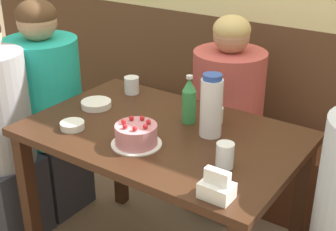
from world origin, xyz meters
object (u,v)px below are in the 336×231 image
glass_water_tall (132,85)px  napkin_holder (217,188)px  person_dark_striped (47,110)px  bench_seat (241,160)px  birthday_cake (136,135)px  glass_tumbler_short (215,115)px  bowl_rice_small (72,125)px  soju_bottle (189,100)px  water_pitcher (211,106)px  glass_shot_small (225,155)px  bowl_soup_white (96,104)px  person_pale_blue_shirt (227,119)px

glass_water_tall → napkin_holder: bearing=-35.0°
person_dark_striped → bench_seat: bearing=40.9°
birthday_cake → person_dark_striped: person_dark_striped is taller
birthday_cake → glass_tumbler_short: (0.16, 0.36, -0.01)m
birthday_cake → bowl_rice_small: 0.32m
napkin_holder → soju_bottle: bearing=131.2°
bench_seat → water_pitcher: 1.03m
bench_seat → glass_shot_small: bearing=-69.1°
soju_bottle → bowl_rice_small: (-0.38, -0.34, -0.09)m
soju_bottle → napkin_holder: (0.39, -0.44, -0.07)m
water_pitcher → glass_tumbler_short: (-0.05, 0.12, -0.10)m
bowl_soup_white → water_pitcher: bearing=5.3°
bench_seat → glass_water_tall: glass_water_tall is taller
birthday_cake → person_pale_blue_shirt: 0.84m
birthday_cake → soju_bottle: (0.06, 0.30, 0.06)m
soju_bottle → person_dark_striped: person_dark_striped is taller
person_dark_striped → glass_tumbler_short: bearing=5.8°
soju_bottle → person_pale_blue_shirt: size_ratio=0.19×
water_pitcher → person_dark_striped: (-1.03, 0.02, -0.28)m
soju_bottle → glass_water_tall: soju_bottle is taller
water_pitcher → napkin_holder: (0.25, -0.39, -0.09)m
bench_seat → soju_bottle: bearing=-86.1°
soju_bottle → person_pale_blue_shirt: bearing=97.3°
soju_bottle → person_dark_striped: 0.93m
bench_seat → person_pale_blue_shirt: bearing=-95.2°
glass_water_tall → person_pale_blue_shirt: (0.36, 0.38, -0.24)m
napkin_holder → bowl_rice_small: (-0.76, 0.10, -0.02)m
water_pitcher → napkin_holder: size_ratio=2.44×
bench_seat → person_pale_blue_shirt: (-0.02, -0.19, 0.35)m
water_pitcher → soju_bottle: (-0.14, 0.06, -0.03)m
water_pitcher → soju_bottle: bearing=158.7°
glass_water_tall → bowl_rice_small: bearing=-84.5°
bench_seat → glass_shot_small: glass_shot_small is taller
water_pitcher → bowl_soup_white: bearing=-174.7°
birthday_cake → bowl_rice_small: bearing=-172.5°
bowl_soup_white → soju_bottle: bearing=13.7°
bench_seat → water_pitcher: water_pitcher is taller
bowl_rice_small → soju_bottle: bearing=42.1°
napkin_holder → person_pale_blue_shirt: 1.07m
bowl_soup_white → person_pale_blue_shirt: size_ratio=0.13×
water_pitcher → person_dark_striped: size_ratio=0.22×
bowl_soup_white → person_dark_striped: (-0.44, 0.07, -0.17)m
soju_bottle → person_dark_striped: (-0.89, -0.04, -0.26)m
napkin_holder → glass_water_tall: napkin_holder is taller
bowl_soup_white → glass_tumbler_short: 0.57m
birthday_cake → person_pale_blue_shirt: size_ratio=0.18×
bench_seat → glass_tumbler_short: (0.14, -0.63, 0.58)m
napkin_holder → bowl_soup_white: size_ratio=0.77×
bowl_soup_white → glass_water_tall: bearing=83.0°
glass_tumbler_short → napkin_holder: bearing=-60.0°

